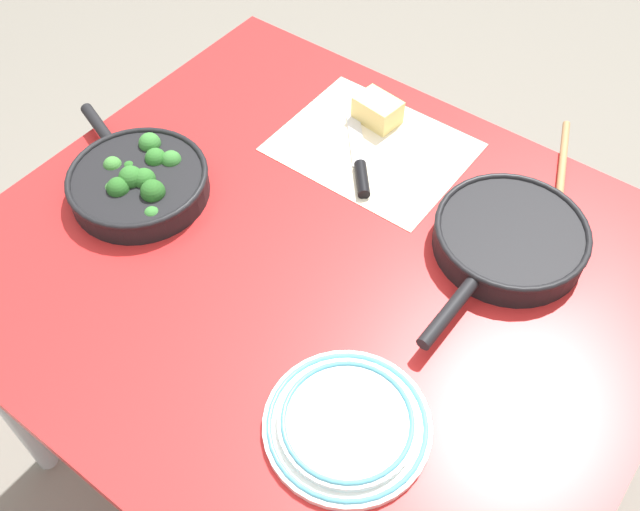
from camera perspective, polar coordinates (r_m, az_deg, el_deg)
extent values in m
plane|color=slate|center=(1.93, 0.00, -14.82)|extent=(14.00, 14.00, 0.00)
cube|color=red|center=(1.28, 0.00, -0.98)|extent=(1.19, 1.03, 0.03)
cylinder|color=#BCBCC1|center=(2.03, -4.40, 7.71)|extent=(0.05, 0.05, 0.74)
cylinder|color=#BCBCC1|center=(1.77, 23.58, -7.39)|extent=(0.05, 0.05, 0.74)
cylinder|color=black|center=(1.40, -14.25, 5.52)|extent=(0.26, 0.26, 0.05)
torus|color=black|center=(1.39, -14.44, 6.20)|extent=(0.27, 0.27, 0.01)
cylinder|color=black|center=(1.53, -17.35, 9.99)|extent=(0.12, 0.06, 0.02)
cylinder|color=#245B1C|center=(1.40, -14.63, 5.18)|extent=(0.02, 0.02, 0.03)
sphere|color=#2D6B28|center=(1.38, -14.87, 6.01)|extent=(0.05, 0.05, 0.05)
cylinder|color=#245B1C|center=(1.43, -12.82, 6.82)|extent=(0.01, 0.01, 0.02)
sphere|color=#2D6B28|center=(1.41, -13.01, 7.57)|extent=(0.04, 0.04, 0.04)
cylinder|color=#2C6823|center=(1.34, -13.13, 2.64)|extent=(0.01, 0.01, 0.02)
sphere|color=#387A33|center=(1.32, -13.28, 3.20)|extent=(0.03, 0.03, 0.03)
cylinder|color=#245B1C|center=(1.40, -15.20, 5.05)|extent=(0.01, 0.01, 0.02)
sphere|color=#2D6B28|center=(1.39, -15.36, 5.58)|extent=(0.03, 0.03, 0.03)
cylinder|color=#205218|center=(1.43, -14.83, 6.25)|extent=(0.01, 0.01, 0.02)
sphere|color=#286023|center=(1.42, -14.98, 6.76)|extent=(0.03, 0.03, 0.03)
cylinder|color=#2C6823|center=(1.46, -13.26, 7.92)|extent=(0.02, 0.02, 0.02)
sphere|color=#387A33|center=(1.44, -13.46, 8.70)|extent=(0.04, 0.04, 0.04)
cylinder|color=#205218|center=(1.36, -13.01, 4.15)|extent=(0.02, 0.02, 0.03)
sphere|color=#286023|center=(1.34, -13.22, 4.98)|extent=(0.05, 0.05, 0.05)
cylinder|color=#245B1C|center=(1.39, -13.67, 5.15)|extent=(0.02, 0.02, 0.02)
sphere|color=#2D6B28|center=(1.37, -13.88, 5.93)|extent=(0.04, 0.04, 0.04)
cylinder|color=#357027|center=(1.44, -16.04, 6.27)|extent=(0.01, 0.01, 0.02)
sphere|color=#428438|center=(1.42, -16.24, 6.91)|extent=(0.04, 0.04, 0.04)
cylinder|color=#2C6823|center=(1.42, -11.65, 6.73)|extent=(0.01, 0.01, 0.02)
sphere|color=#387A33|center=(1.40, -11.81, 7.44)|extent=(0.04, 0.04, 0.04)
cylinder|color=#205218|center=(1.39, -15.61, 4.42)|extent=(0.01, 0.01, 0.02)
sphere|color=#286023|center=(1.37, -15.84, 5.18)|extent=(0.04, 0.04, 0.04)
cylinder|color=#357027|center=(1.40, -16.02, 4.55)|extent=(0.01, 0.01, 0.02)
sphere|color=#428438|center=(1.38, -16.20, 5.12)|extent=(0.03, 0.03, 0.03)
cube|color=#AD7F4C|center=(1.37, -15.84, 3.86)|extent=(0.04, 0.04, 0.03)
cube|color=#AD7F4C|center=(1.39, -14.42, 4.91)|extent=(0.03, 0.04, 0.03)
cube|color=#9E703D|center=(1.43, -13.79, 6.94)|extent=(0.04, 0.05, 0.03)
cube|color=#9E703D|center=(1.36, -16.84, 2.92)|extent=(0.04, 0.05, 0.03)
cube|color=olive|center=(1.41, -15.38, 5.73)|extent=(0.04, 0.04, 0.03)
cylinder|color=black|center=(1.31, 14.94, 1.34)|extent=(0.27, 0.27, 0.05)
torus|color=black|center=(1.29, 15.16, 2.04)|extent=(0.27, 0.27, 0.01)
cylinder|color=black|center=(1.17, 10.22, -4.51)|extent=(0.03, 0.15, 0.02)
cylinder|color=#EAD170|center=(1.32, 14.89, 1.18)|extent=(0.22, 0.22, 0.02)
cylinder|color=#A87A4C|center=(1.47, 18.74, 5.98)|extent=(0.13, 0.31, 0.02)
ellipsoid|color=#A87A4C|center=(1.34, 18.26, 0.66)|extent=(0.06, 0.07, 0.02)
cube|color=beige|center=(1.47, 4.22, 8.65)|extent=(0.37, 0.30, 0.00)
cube|color=silver|center=(1.48, 2.91, 9.21)|extent=(0.12, 0.14, 0.01)
cylinder|color=black|center=(1.39, 3.38, 6.13)|extent=(0.07, 0.08, 0.02)
cube|color=#EFD67A|center=(1.52, 4.63, 11.48)|extent=(0.10, 0.08, 0.05)
cylinder|color=white|center=(1.09, 2.18, -13.43)|extent=(0.25, 0.25, 0.01)
torus|color=#4C9EB7|center=(1.09, 2.19, -13.30)|extent=(0.24, 0.24, 0.01)
cylinder|color=white|center=(1.08, 2.20, -13.16)|extent=(0.21, 0.21, 0.01)
torus|color=#4C9EB7|center=(1.08, 2.21, -13.02)|extent=(0.20, 0.20, 0.01)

